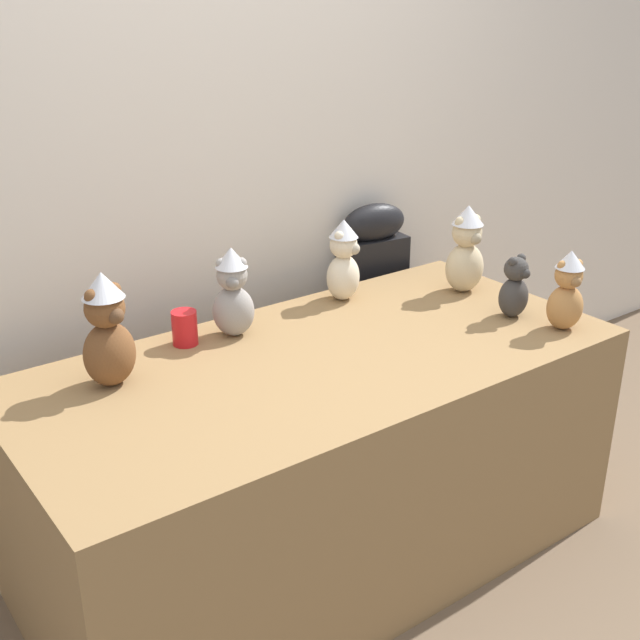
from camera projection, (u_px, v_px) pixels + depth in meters
ground_plane at (367, 595)px, 2.54m from camera, size 10.00×10.00×0.00m
wall_back at (200, 137)px, 2.73m from camera, size 7.00×0.08×2.60m
display_table at (320, 460)px, 2.58m from camera, size 1.87×0.88×0.74m
instrument_case at (371, 319)px, 3.33m from camera, size 0.29×0.15×0.99m
teddy_bear_ash at (233, 293)px, 2.53m from camera, size 0.17×0.16×0.29m
teddy_bear_chestnut at (107, 331)px, 2.21m from camera, size 0.18×0.16×0.34m
teddy_bear_charcoal at (514, 288)px, 2.69m from camera, size 0.12×0.11×0.22m
teddy_bear_sand at (466, 250)px, 2.89m from camera, size 0.16×0.14×0.32m
teddy_bear_cream at (343, 261)px, 2.82m from camera, size 0.17×0.16×0.29m
teddy_bear_caramel at (567, 291)px, 2.58m from camera, size 0.15×0.14×0.27m
party_cup_red at (185, 328)px, 2.50m from camera, size 0.08×0.08×0.11m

